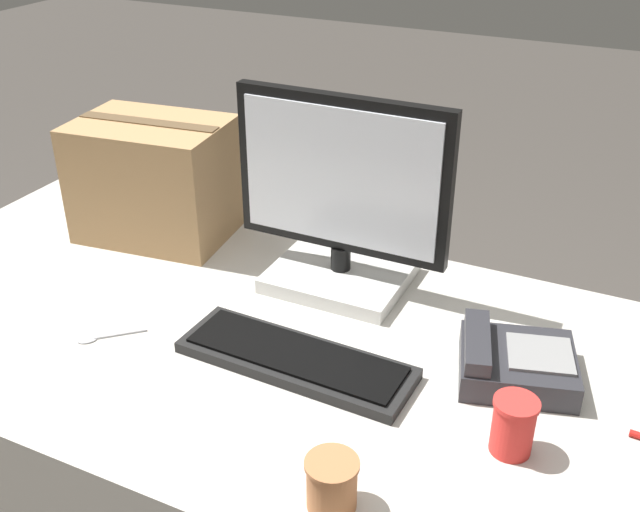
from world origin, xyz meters
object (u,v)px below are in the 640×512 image
Objects in this scene: monitor at (341,210)px; paper_cup_right at (513,426)px; spoon at (99,337)px; desk_phone at (514,362)px; cardboard_box at (155,179)px; keyboard at (296,359)px; paper_cup_left at (332,484)px.

monitor is 0.61m from paper_cup_right.
desk_phone is at bearing 154.65° from spoon.
monitor is at bearing -2.96° from cardboard_box.
monitor is 0.48m from desk_phone.
desk_phone is at bearing 101.95° from paper_cup_right.
keyboard is 0.40m from spoon.
spoon is (-0.60, 0.19, -0.04)m from paper_cup_left.
cardboard_box is (-0.98, 0.39, 0.09)m from paper_cup_right.
cardboard_box is at bearing -111.18° from spoon.
keyboard is 0.40m from desk_phone.
paper_cup_right is at bearing 47.33° from paper_cup_left.
spoon is at bearing -130.04° from monitor.
spoon is 0.49m from cardboard_box.
paper_cup_left is 0.22× the size of cardboard_box.
spoon is 0.29× the size of cardboard_box.
paper_cup_left is (0.20, -0.28, 0.03)m from keyboard.
monitor is 4.75× the size of paper_cup_right.
keyboard is 0.42m from paper_cup_right.
keyboard is at bearing -175.15° from desk_phone.
monitor is 1.04× the size of keyboard.
paper_cup_right is 0.89× the size of spoon.
cardboard_box reaches higher than desk_phone.
keyboard is 4.06× the size of spoon.
paper_cup_left is at bearing 120.25° from spoon.
cardboard_box is at bearing 140.92° from paper_cup_left.
keyboard is at bearing 150.90° from spoon.
paper_cup_left is at bearing -132.67° from paper_cup_right.
paper_cup_right is 1.06m from cardboard_box.
paper_cup_right is 0.81m from spoon.
cardboard_box is at bearing 150.65° from keyboard.
keyboard is 0.35m from paper_cup_left.
spoon is (-0.81, -0.04, -0.05)m from paper_cup_right.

